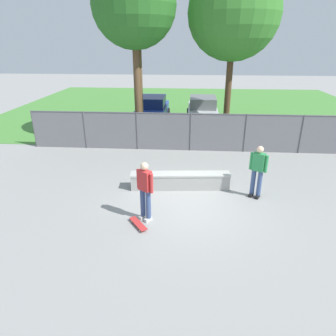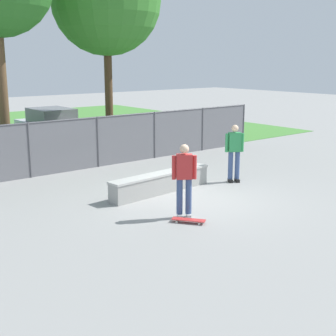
{
  "view_description": "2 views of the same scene",
  "coord_description": "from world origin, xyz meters",
  "px_view_note": "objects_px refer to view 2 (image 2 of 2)",
  "views": [
    {
      "loc": [
        -0.07,
        -8.58,
        4.92
      ],
      "look_at": [
        -0.74,
        0.74,
        0.96
      ],
      "focal_mm": 32.29,
      "sensor_mm": 36.0,
      "label": 1
    },
    {
      "loc": [
        -8.48,
        -9.27,
        3.76
      ],
      "look_at": [
        -0.5,
        0.65,
        0.85
      ],
      "focal_mm": 50.4,
      "sensor_mm": 36.0,
      "label": 2
    }
  ],
  "objects_px": {
    "car_silver": "(51,126)",
    "concrete_ledge": "(161,183)",
    "tree_mid": "(106,0)",
    "bystander": "(234,151)",
    "skateboard": "(189,220)",
    "skateboarder": "(184,178)"
  },
  "relations": [
    {
      "from": "bystander",
      "to": "tree_mid",
      "type": "bearing_deg",
      "value": 92.84
    },
    {
      "from": "skateboard",
      "to": "car_silver",
      "type": "xyz_separation_m",
      "value": [
        2.19,
        12.04,
        0.77
      ]
    },
    {
      "from": "skateboarder",
      "to": "tree_mid",
      "type": "distance_m",
      "value": 10.35
    },
    {
      "from": "concrete_ledge",
      "to": "tree_mid",
      "type": "bearing_deg",
      "value": 70.66
    },
    {
      "from": "concrete_ledge",
      "to": "skateboarder",
      "type": "relative_size",
      "value": 1.95
    },
    {
      "from": "skateboarder",
      "to": "tree_mid",
      "type": "relative_size",
      "value": 0.22
    },
    {
      "from": "concrete_ledge",
      "to": "car_silver",
      "type": "relative_size",
      "value": 0.84
    },
    {
      "from": "tree_mid",
      "to": "skateboarder",
      "type": "bearing_deg",
      "value": -110.53
    },
    {
      "from": "skateboarder",
      "to": "skateboard",
      "type": "height_order",
      "value": "skateboarder"
    },
    {
      "from": "car_silver",
      "to": "skateboarder",
      "type": "bearing_deg",
      "value": -99.83
    },
    {
      "from": "concrete_ledge",
      "to": "skateboard",
      "type": "relative_size",
      "value": 4.64
    },
    {
      "from": "concrete_ledge",
      "to": "bystander",
      "type": "xyz_separation_m",
      "value": [
        2.56,
        -0.46,
        0.71
      ]
    },
    {
      "from": "tree_mid",
      "to": "car_silver",
      "type": "distance_m",
      "value": 6.27
    },
    {
      "from": "tree_mid",
      "to": "skateboard",
      "type": "bearing_deg",
      "value": -110.72
    },
    {
      "from": "concrete_ledge",
      "to": "bystander",
      "type": "distance_m",
      "value": 2.69
    },
    {
      "from": "tree_mid",
      "to": "car_silver",
      "type": "bearing_deg",
      "value": 109.47
    },
    {
      "from": "skateboarder",
      "to": "skateboard",
      "type": "relative_size",
      "value": 2.38
    },
    {
      "from": "car_silver",
      "to": "bystander",
      "type": "xyz_separation_m",
      "value": [
        1.48,
        -10.01,
        0.17
      ]
    },
    {
      "from": "tree_mid",
      "to": "bystander",
      "type": "height_order",
      "value": "tree_mid"
    },
    {
      "from": "skateboarder",
      "to": "bystander",
      "type": "relative_size",
      "value": 1.0
    },
    {
      "from": "car_silver",
      "to": "concrete_ledge",
      "type": "bearing_deg",
      "value": -96.46
    },
    {
      "from": "bystander",
      "to": "car_silver",
      "type": "bearing_deg",
      "value": 98.39
    }
  ]
}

